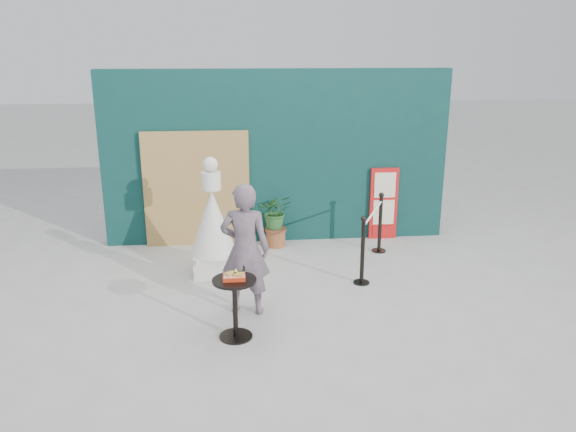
% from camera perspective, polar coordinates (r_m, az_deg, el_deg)
% --- Properties ---
extents(ground, '(60.00, 60.00, 0.00)m').
position_cam_1_polar(ground, '(7.36, 0.94, -10.18)').
color(ground, '#ADAAA5').
rests_on(ground, ground).
extents(back_wall, '(6.00, 0.30, 3.00)m').
position_cam_1_polar(back_wall, '(9.87, -1.13, 6.03)').
color(back_wall, '#0B3231').
rests_on(back_wall, ground).
extents(bamboo_fence, '(1.80, 0.08, 2.00)m').
position_cam_1_polar(bamboo_fence, '(9.77, -9.24, 2.69)').
color(bamboo_fence, tan).
rests_on(bamboo_fence, ground).
extents(woman, '(0.70, 0.53, 1.74)m').
position_cam_1_polar(woman, '(7.17, -4.38, -3.40)').
color(woman, slate).
rests_on(woman, ground).
extents(menu_board, '(0.50, 0.07, 1.30)m').
position_cam_1_polar(menu_board, '(10.20, 9.68, 1.24)').
color(menu_board, red).
rests_on(menu_board, ground).
extents(statue, '(0.71, 0.71, 1.81)m').
position_cam_1_polar(statue, '(8.51, -7.64, -1.16)').
color(statue, silver).
rests_on(statue, ground).
extents(cafe_table, '(0.52, 0.52, 0.75)m').
position_cam_1_polar(cafe_table, '(6.69, -5.42, -8.39)').
color(cafe_table, black).
rests_on(cafe_table, ground).
extents(food_basket, '(0.26, 0.19, 0.11)m').
position_cam_1_polar(food_basket, '(6.58, -5.47, -6.10)').
color(food_basket, red).
rests_on(food_basket, cafe_table).
extents(planter, '(0.55, 0.48, 0.94)m').
position_cam_1_polar(planter, '(9.69, -1.27, -0.01)').
color(planter, brown).
rests_on(planter, ground).
extents(stanchion_barrier, '(0.84, 1.54, 1.03)m').
position_cam_1_polar(stanchion_barrier, '(8.89, 8.53, -2.08)').
color(stanchion_barrier, black).
rests_on(stanchion_barrier, ground).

